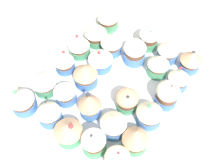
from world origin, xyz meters
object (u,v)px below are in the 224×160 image
Objects in this scene: baking_tray at (112,88)px; cupcake_6 at (94,142)px; cupcake_5 at (191,61)px; cupcake_20 at (22,100)px; cupcake_1 at (135,138)px; cupcake_12 at (89,104)px; cupcake_22 at (64,61)px; cupcake_17 at (85,74)px; cupcake_15 at (49,112)px; cupcake_23 at (79,46)px; cupcake_19 at (111,42)px; cupcake_8 at (127,100)px; cupcake_24 at (96,33)px; cupcake_18 at (100,59)px; cupcake_25 at (108,18)px; cupcake_14 at (149,38)px; cupcake_7 at (113,124)px; cupcake_13 at (136,52)px; cupcake_21 at (44,82)px; cupcake_2 at (150,113)px; cupcake_9 at (158,64)px; cupcake_4 at (179,78)px; cupcake_11 at (69,132)px; cupcake_0 at (117,160)px; cupcake_10 at (168,50)px; cupcake_3 at (167,94)px; cupcake_16 at (65,92)px.

cupcake_6 is at bearing -158.76° from baking_tray.
cupcake_5 is at bearing -12.98° from cupcake_6.
cupcake_1 is at bearing -75.40° from cupcake_20.
cupcake_22 is at bearing 63.32° from cupcake_12.
cupcake_1 reaches higher than cupcake_17.
cupcake_15 is 1.09× the size of cupcake_17.
cupcake_17 is 10.24cm from cupcake_23.
cupcake_17 is 1.00× the size of cupcake_23.
cupcake_8 is at bearing -133.41° from cupcake_19.
cupcake_17 is at bearing -132.20° from cupcake_23.
cupcake_22 is at bearing 175.62° from cupcake_24.
cupcake_18 is 0.90× the size of cupcake_25.
cupcake_19 is at bearing 0.01° from cupcake_15.
cupcake_14 is 10.93cm from cupcake_19.
cupcake_1 is at bearing -73.59° from cupcake_15.
cupcake_7 is 0.99× the size of cupcake_18.
cupcake_5 is 28.33cm from cupcake_17.
cupcake_8 is 0.91× the size of cupcake_23.
cupcake_22 is at bearing 55.68° from cupcake_6.
cupcake_13 is 0.99× the size of cupcake_21.
cupcake_17 is (7.36, 13.84, 0.04)cm from cupcake_7.
cupcake_22 is (-6.22, 7.47, -0.02)cm from cupcake_18.
cupcake_6 is 20.74cm from cupcake_20.
cupcake_15 is at bearing -80.46° from cupcake_20.
cupcake_12 reaches higher than cupcake_2.
cupcake_5 is at bearing -92.93° from cupcake_14.
cupcake_12 reaches higher than cupcake_9.
cupcake_14 is (7.64, 13.26, 0.02)cm from cupcake_4.
cupcake_23 is 0.94× the size of cupcake_24.
cupcake_11 reaches higher than cupcake_8.
cupcake_0 is 0.91× the size of cupcake_2.
cupcake_1 is at bearing -166.96° from cupcake_10.
cupcake_8 is (0.16, 6.46, -0.65)cm from cupcake_2.
cupcake_1 and cupcake_3 have the same top height.
cupcake_14 is 0.88× the size of cupcake_25.
cupcake_3 reaches higher than cupcake_11.
cupcake_0 and cupcake_11 have the same top height.
cupcake_21 is at bearing 128.16° from baking_tray.
cupcake_20 is (-14.74, 20.81, 0.67)cm from cupcake_8.
cupcake_20 is at bearing 152.74° from cupcake_13.
cupcake_1 is at bearing -136.54° from cupcake_8.
cupcake_9 reaches higher than cupcake_17.
cupcake_6 and cupcake_7 have the same top height.
cupcake_8 is 0.85× the size of cupcake_24.
cupcake_16 is (-26.32, 14.68, -0.26)cm from cupcake_10.
cupcake_9 is 15.49cm from cupcake_18.
cupcake_14 is at bearing -47.28° from cupcake_23.
cupcake_15 reaches higher than cupcake_23.
cupcake_4 is at bearing -89.25° from cupcake_19.
cupcake_24 is at bearing 51.18° from baking_tray.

